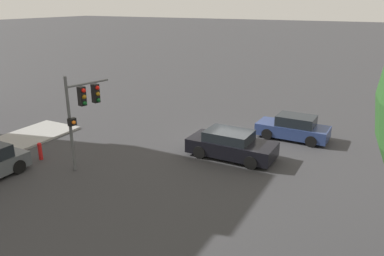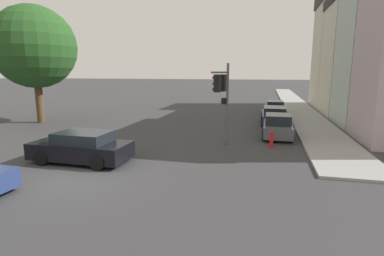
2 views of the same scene
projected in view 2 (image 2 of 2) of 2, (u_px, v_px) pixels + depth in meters
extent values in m
plane|color=#333335|center=(69.00, 179.00, 11.66)|extent=(300.00, 300.00, 0.00)
cube|color=gray|center=(294.00, 102.00, 39.90)|extent=(3.03, 60.00, 0.12)
cube|color=beige|center=(361.00, 61.00, 28.02)|extent=(6.13, 6.42, 10.20)
cube|color=beige|center=(345.00, 57.00, 34.29)|extent=(6.36, 6.74, 11.49)
cylinder|color=#4C3823|center=(39.00, 101.00, 24.20)|extent=(0.58, 0.58, 3.60)
sphere|color=#234C1E|center=(34.00, 47.00, 23.42)|extent=(6.39, 6.39, 6.39)
cylinder|color=#515456|center=(227.00, 105.00, 16.80)|extent=(0.14, 0.14, 4.57)
cylinder|color=#515456|center=(220.00, 72.00, 15.46)|extent=(0.60, 2.26, 0.10)
cube|color=black|center=(223.00, 83.00, 15.90)|extent=(0.36, 0.36, 0.90)
sphere|color=red|center=(220.00, 77.00, 15.93)|extent=(0.20, 0.20, 0.20)
sphere|color=#99660F|center=(219.00, 83.00, 15.98)|extent=(0.20, 0.20, 0.20)
sphere|color=#0F511E|center=(219.00, 88.00, 16.04)|extent=(0.20, 0.20, 0.20)
cube|color=black|center=(217.00, 83.00, 15.23)|extent=(0.36, 0.36, 0.90)
sphere|color=red|center=(214.00, 77.00, 15.25)|extent=(0.20, 0.20, 0.20)
sphere|color=#99660F|center=(214.00, 83.00, 15.31)|extent=(0.20, 0.20, 0.20)
sphere|color=#0F511E|center=(214.00, 89.00, 15.37)|extent=(0.20, 0.20, 0.20)
cube|color=black|center=(224.00, 101.00, 16.84)|extent=(0.29, 0.39, 0.35)
sphere|color=orange|center=(222.00, 101.00, 16.90)|extent=(0.18, 0.18, 0.18)
cylinder|color=black|center=(3.00, 180.00, 10.68)|extent=(0.65, 0.24, 0.64)
cube|color=black|center=(81.00, 150.00, 13.77)|extent=(4.52, 1.98, 0.74)
cube|color=black|center=(84.00, 137.00, 13.61)|extent=(2.36, 1.73, 0.49)
cylinder|color=black|center=(42.00, 158.00, 13.28)|extent=(0.67, 0.23, 0.67)
cylinder|color=black|center=(68.00, 148.00, 15.02)|extent=(0.67, 0.23, 0.67)
cylinder|color=black|center=(97.00, 163.00, 12.60)|extent=(0.67, 0.23, 0.67)
cylinder|color=black|center=(118.00, 152.00, 14.34)|extent=(0.67, 0.23, 0.67)
cube|color=#4C5156|center=(277.00, 129.00, 19.01)|extent=(1.74, 3.87, 0.69)
cube|color=black|center=(278.00, 119.00, 18.74)|extent=(1.52, 2.01, 0.60)
cylinder|color=black|center=(264.00, 128.00, 20.38)|extent=(0.22, 0.67, 0.67)
cylinder|color=black|center=(289.00, 129.00, 20.00)|extent=(0.22, 0.67, 0.67)
cylinder|color=black|center=(264.00, 135.00, 18.10)|extent=(0.22, 0.67, 0.67)
cylinder|color=black|center=(292.00, 136.00, 17.71)|extent=(0.22, 0.67, 0.67)
cube|color=navy|center=(274.00, 117.00, 23.86)|extent=(1.92, 4.75, 0.69)
cube|color=black|center=(274.00, 110.00, 23.56)|extent=(1.66, 2.48, 0.48)
cylinder|color=black|center=(263.00, 116.00, 25.48)|extent=(0.23, 0.71, 0.70)
cylinder|color=black|center=(284.00, 117.00, 25.11)|extent=(0.23, 0.71, 0.70)
cylinder|color=black|center=(263.00, 122.00, 22.68)|extent=(0.23, 0.71, 0.70)
cylinder|color=black|center=(286.00, 123.00, 22.30)|extent=(0.23, 0.71, 0.70)
cube|color=#4C5156|center=(275.00, 109.00, 29.32)|extent=(1.80, 4.34, 0.62)
cube|color=black|center=(275.00, 104.00, 29.05)|extent=(1.55, 2.27, 0.52)
cylinder|color=black|center=(266.00, 109.00, 30.81)|extent=(0.23, 0.61, 0.60)
cylinder|color=black|center=(282.00, 110.00, 30.46)|extent=(0.23, 0.61, 0.60)
cylinder|color=black|center=(266.00, 113.00, 28.25)|extent=(0.23, 0.61, 0.60)
cylinder|color=black|center=(284.00, 113.00, 27.91)|extent=(0.23, 0.61, 0.60)
cylinder|color=red|center=(271.00, 141.00, 16.42)|extent=(0.20, 0.20, 0.75)
sphere|color=red|center=(272.00, 133.00, 16.34)|extent=(0.22, 0.22, 0.22)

